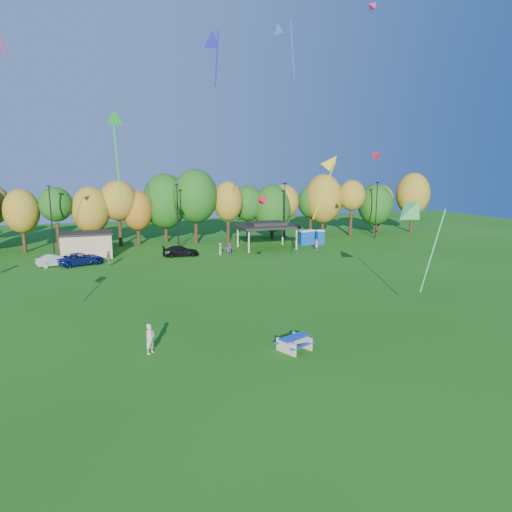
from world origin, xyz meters
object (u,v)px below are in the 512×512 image
object	(u,v)px
picnic_table	(294,342)
car_c	(81,259)
porta_potties	(311,237)
kite_flyer	(150,339)
car_d	(181,251)
car_b	(56,260)

from	to	relation	value
picnic_table	car_c	distance (m)	34.42
porta_potties	kite_flyer	xyz separation A→B (m)	(-27.40, -33.84, -0.17)
porta_potties	kite_flyer	world-z (taller)	porta_potties
picnic_table	car_d	distance (m)	33.49
porta_potties	car_c	xyz separation A→B (m)	(-31.96, -4.42, -0.38)
picnic_table	kite_flyer	xyz separation A→B (m)	(-8.44, 2.45, 0.43)
kite_flyer	porta_potties	bearing A→B (deg)	10.97
car_b	car_c	world-z (taller)	car_c
porta_potties	car_b	world-z (taller)	porta_potties
car_d	porta_potties	bearing A→B (deg)	-78.76
picnic_table	car_b	xyz separation A→B (m)	(-15.77, 32.15, 0.19)
kite_flyer	car_c	distance (m)	29.77
car_c	kite_flyer	bearing A→B (deg)	171.09
car_b	kite_flyer	bearing A→B (deg)	175.96
picnic_table	car_d	xyz separation A→B (m)	(-1.03, 33.47, 0.17)
car_d	car_c	bearing A→B (deg)	100.86
car_b	porta_potties	bearing A→B (deg)	-101.10
kite_flyer	car_b	world-z (taller)	kite_flyer
picnic_table	car_c	xyz separation A→B (m)	(-13.00, 31.87, 0.22)
car_c	car_d	xyz separation A→B (m)	(11.97, 1.61, -0.05)
picnic_table	car_d	size ratio (longest dim) A/B	0.53
kite_flyer	car_d	size ratio (longest dim) A/B	0.40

